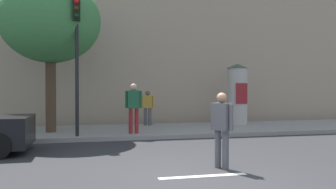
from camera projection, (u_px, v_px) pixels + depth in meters
name	position (u px, v px, depth m)	size (l,w,h in m)	color
ground_plane	(203.00, 176.00, 6.76)	(80.00, 80.00, 0.00)	#2B2B2D
sidewalk_curb	(146.00, 131.00, 13.58)	(36.00, 4.00, 0.15)	gray
lane_markings	(203.00, 176.00, 6.76)	(25.80, 0.16, 0.01)	silver
building_backdrop	(131.00, 39.00, 18.39)	(36.00, 5.00, 8.76)	tan
traffic_light	(77.00, 44.00, 11.25)	(0.24, 0.45, 4.53)	black
poster_column	(237.00, 94.00, 15.33)	(0.97, 0.97, 2.69)	#B2ADA3
street_tree	(50.00, 21.00, 12.46)	(3.60, 3.60, 5.57)	#4C3826
pedestrian_with_bag	(222.00, 124.00, 7.41)	(0.41, 0.56, 1.64)	#4C4C51
pedestrian_tallest	(148.00, 106.00, 14.78)	(0.55, 0.36, 1.49)	#4C4C51
pedestrian_in_light_jacket	(134.00, 104.00, 12.09)	(0.59, 0.28, 1.75)	maroon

